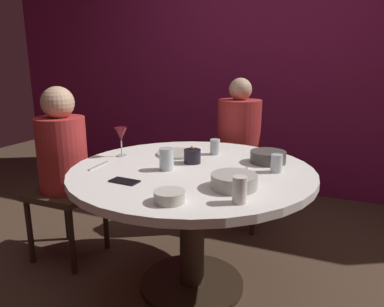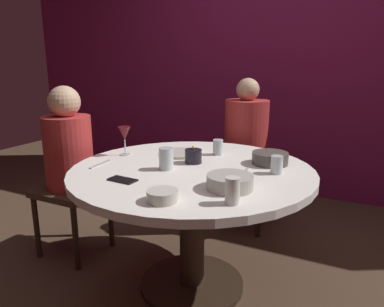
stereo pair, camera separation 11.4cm
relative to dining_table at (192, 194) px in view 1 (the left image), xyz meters
The scene contains 18 objects.
ground_plane 0.57m from the dining_table, ahead, with size 8.00×8.00×0.00m, color #4C3828.
back_wall 2.00m from the dining_table, 90.00° to the left, with size 6.00×0.10×2.60m, color maroon.
dining_table is the anchor object (origin of this frame).
seated_diner_left 0.90m from the dining_table, behind, with size 0.40×0.40×1.13m.
seated_diner_back 0.94m from the dining_table, 90.00° to the left, with size 0.40×0.40×1.16m.
candle_holder 0.21m from the dining_table, 111.87° to the left, with size 0.10×0.10×0.10m.
wine_glass 0.57m from the dining_table, behind, with size 0.08×0.08×0.18m.
dinner_plate 0.34m from the dining_table, 129.74° to the left, with size 0.26×0.26×0.01m, color beige.
cell_phone 0.43m from the dining_table, 121.16° to the right, with size 0.07×0.14×0.01m, color black.
bowl_serving_large 0.41m from the dining_table, 36.07° to the right, with size 0.21×0.21×0.06m, color #B2ADA3.
bowl_salad_center 0.48m from the dining_table, 36.33° to the left, with size 0.20×0.20×0.07m, color #4C4742.
bowl_small_white 0.52m from the dining_table, 77.94° to the right, with size 0.13×0.13×0.05m, color beige.
cup_near_candle 0.38m from the dining_table, 87.01° to the left, with size 0.06×0.06×0.09m, color silver.
cup_by_left_diner 0.57m from the dining_table, 45.78° to the right, with size 0.06×0.06×0.11m, color silver.
cup_by_right_diner 0.25m from the dining_table, 142.98° to the right, with size 0.08×0.08×0.12m, color silver.
cup_center_front 0.49m from the dining_table, 13.43° to the left, with size 0.06×0.06×0.09m, color silver.
fork_near_plate 0.32m from the dining_table, ahead, with size 0.02×0.18×0.01m, color #B7B7BC.
knife_near_plate 0.54m from the dining_table, 160.64° to the right, with size 0.02×0.18×0.01m, color #B7B7BC.
Camera 1 is at (0.72, -1.72, 1.28)m, focal length 33.78 mm.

